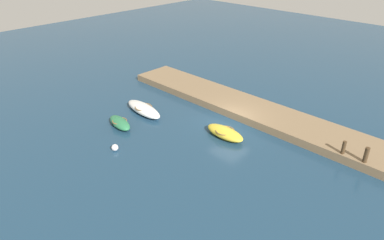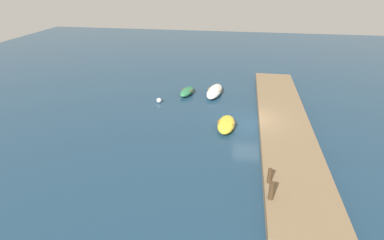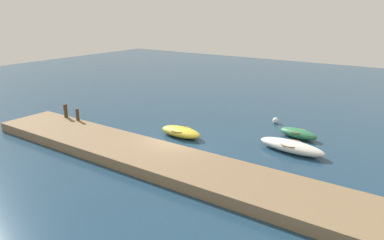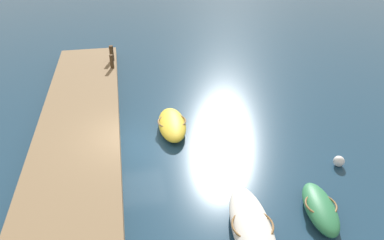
{
  "view_description": "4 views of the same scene",
  "coord_description": "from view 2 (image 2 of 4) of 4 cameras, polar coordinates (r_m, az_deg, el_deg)",
  "views": [
    {
      "loc": [
        -13.89,
        18.58,
        12.5
      ],
      "look_at": [
        1.44,
        2.71,
        0.78
      ],
      "focal_mm": 32.48,
      "sensor_mm": 36.0,
      "label": 1
    },
    {
      "loc": [
        -21.86,
        1.03,
        10.74
      ],
      "look_at": [
        -1.34,
        4.45,
        0.67
      ],
      "focal_mm": 28.55,
      "sensor_mm": 36.0,
      "label": 2
    },
    {
      "loc": [
        12.61,
        -16.4,
        8.19
      ],
      "look_at": [
        -1.36,
        3.76,
        0.62
      ],
      "focal_mm": 33.7,
      "sensor_mm": 36.0,
      "label": 3
    },
    {
      "loc": [
        13.93,
        -0.05,
        9.32
      ],
      "look_at": [
        -0.59,
        2.77,
        0.68
      ],
      "focal_mm": 34.2,
      "sensor_mm": 36.0,
      "label": 4
    }
  ],
  "objects": [
    {
      "name": "mooring_post_west",
      "position": [
        15.88,
        14.63,
        -12.66
      ],
      "size": [
        0.27,
        0.27,
        0.99
      ],
      "primitive_type": "cylinder",
      "color": "#47331E",
      "rests_on": "dock_platform"
    },
    {
      "name": "rowboat_white",
      "position": [
        29.89,
        4.24,
        5.41
      ],
      "size": [
        4.18,
        1.71,
        0.68
      ],
      "rotation": [
        0.0,
        0.0,
        -0.1
      ],
      "color": "white",
      "rests_on": "ground_plane"
    },
    {
      "name": "marker_buoy",
      "position": [
        28.05,
        -6.18,
        3.66
      ],
      "size": [
        0.45,
        0.45,
        0.45
      ],
      "primitive_type": "sphere",
      "color": "silver",
      "rests_on": "ground_plane"
    },
    {
      "name": "dinghy_green",
      "position": [
        29.79,
        -0.94,
        5.33
      ],
      "size": [
        2.74,
        1.46,
        0.61
      ],
      "rotation": [
        0.0,
        0.0,
        -0.17
      ],
      "color": "#2D7A4C",
      "rests_on": "ground_plane"
    },
    {
      "name": "mooring_post_mid_west",
      "position": [
        16.98,
        14.31,
        -10.07
      ],
      "size": [
        0.23,
        0.23,
        0.86
      ],
      "primitive_type": "cylinder",
      "color": "#47331E",
      "rests_on": "dock_platform"
    },
    {
      "name": "ground_plane",
      "position": [
        24.38,
        10.91,
        -0.82
      ],
      "size": [
        84.0,
        84.0,
        0.0
      ],
      "primitive_type": "plane",
      "color": "navy"
    },
    {
      "name": "dock_platform",
      "position": [
        24.48,
        16.75,
        -0.62
      ],
      "size": [
        24.01,
        3.74,
        0.58
      ],
      "primitive_type": "cube",
      "color": "#846B4C",
      "rests_on": "ground_plane"
    },
    {
      "name": "rowboat_yellow",
      "position": [
        23.36,
        6.41,
        -0.79
      ],
      "size": [
        3.13,
        1.42,
        0.66
      ],
      "rotation": [
        0.0,
        0.0,
        -0.04
      ],
      "color": "gold",
      "rests_on": "ground_plane"
    }
  ]
}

